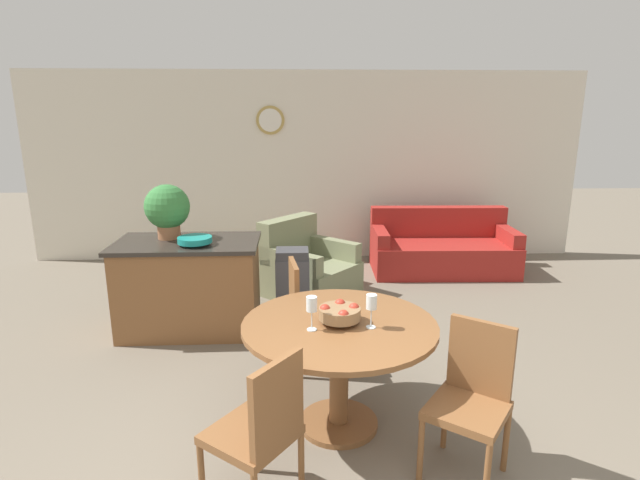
{
  "coord_description": "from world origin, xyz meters",
  "views": [
    {
      "loc": [
        -0.17,
        -1.86,
        2.12
      ],
      "look_at": [
        0.05,
        2.62,
        0.97
      ],
      "focal_mm": 28.0,
      "sensor_mm": 36.0,
      "label": 1
    }
  ],
  "objects_px": {
    "dining_chair_near_left": "(261,427)",
    "couch": "(442,250)",
    "dining_chair_far_side": "(308,309)",
    "dining_table": "(339,347)",
    "fruit_bowl": "(340,313)",
    "wine_glass_left": "(312,305)",
    "kitchen_island": "(190,286)",
    "potted_plant": "(167,209)",
    "wine_glass_right": "(371,303)",
    "trash_bin": "(293,285)",
    "dining_chair_near_right": "(472,393)",
    "armchair": "(307,270)",
    "teal_bowl": "(195,240)"
  },
  "relations": [
    {
      "from": "dining_chair_near_right",
      "to": "armchair",
      "type": "relative_size",
      "value": 0.74
    },
    {
      "from": "wine_glass_right",
      "to": "potted_plant",
      "type": "relative_size",
      "value": 0.42
    },
    {
      "from": "wine_glass_left",
      "to": "potted_plant",
      "type": "height_order",
      "value": "potted_plant"
    },
    {
      "from": "potted_plant",
      "to": "wine_glass_left",
      "type": "bearing_deg",
      "value": -54.78
    },
    {
      "from": "wine_glass_left",
      "to": "trash_bin",
      "type": "distance_m",
      "value": 2.06
    },
    {
      "from": "dining_chair_near_right",
      "to": "wine_glass_right",
      "type": "distance_m",
      "value": 0.8
    },
    {
      "from": "wine_glass_left",
      "to": "wine_glass_right",
      "type": "relative_size",
      "value": 1.0
    },
    {
      "from": "dining_chair_far_side",
      "to": "trash_bin",
      "type": "bearing_deg",
      "value": -179.97
    },
    {
      "from": "wine_glass_right",
      "to": "trash_bin",
      "type": "relative_size",
      "value": 0.3
    },
    {
      "from": "dining_chair_far_side",
      "to": "trash_bin",
      "type": "relative_size",
      "value": 1.23
    },
    {
      "from": "dining_chair_near_left",
      "to": "couch",
      "type": "relative_size",
      "value": 0.49
    },
    {
      "from": "dining_table",
      "to": "dining_chair_near_right",
      "type": "bearing_deg",
      "value": -32.62
    },
    {
      "from": "dining_table",
      "to": "dining_chair_near_left",
      "type": "relative_size",
      "value": 1.39
    },
    {
      "from": "wine_glass_left",
      "to": "wine_glass_right",
      "type": "distance_m",
      "value": 0.38
    },
    {
      "from": "dining_chair_near_right",
      "to": "kitchen_island",
      "type": "relative_size",
      "value": 0.68
    },
    {
      "from": "couch",
      "to": "wine_glass_right",
      "type": "bearing_deg",
      "value": -111.18
    },
    {
      "from": "dining_chair_far_side",
      "to": "fruit_bowl",
      "type": "xyz_separation_m",
      "value": [
        0.19,
        -0.86,
        0.32
      ]
    },
    {
      "from": "wine_glass_left",
      "to": "armchair",
      "type": "relative_size",
      "value": 0.18
    },
    {
      "from": "wine_glass_right",
      "to": "armchair",
      "type": "relative_size",
      "value": 0.18
    },
    {
      "from": "couch",
      "to": "teal_bowl",
      "type": "bearing_deg",
      "value": -144.77
    },
    {
      "from": "fruit_bowl",
      "to": "teal_bowl",
      "type": "xyz_separation_m",
      "value": [
        -1.23,
        1.53,
        0.12
      ]
    },
    {
      "from": "wine_glass_left",
      "to": "teal_bowl",
      "type": "bearing_deg",
      "value": 122.65
    },
    {
      "from": "dining_chair_near_left",
      "to": "wine_glass_left",
      "type": "height_order",
      "value": "wine_glass_left"
    },
    {
      "from": "dining_table",
      "to": "couch",
      "type": "relative_size",
      "value": 0.68
    },
    {
      "from": "teal_bowl",
      "to": "trash_bin",
      "type": "height_order",
      "value": "teal_bowl"
    },
    {
      "from": "dining_chair_near_left",
      "to": "dining_chair_far_side",
      "type": "height_order",
      "value": "same"
    },
    {
      "from": "dining_chair_near_left",
      "to": "couch",
      "type": "distance_m",
      "value": 4.74
    },
    {
      "from": "trash_bin",
      "to": "kitchen_island",
      "type": "bearing_deg",
      "value": -168.78
    },
    {
      "from": "dining_chair_far_side",
      "to": "couch",
      "type": "relative_size",
      "value": 0.49
    },
    {
      "from": "potted_plant",
      "to": "trash_bin",
      "type": "xyz_separation_m",
      "value": [
        1.21,
        0.07,
        -0.83
      ]
    },
    {
      "from": "dining_chair_near_right",
      "to": "kitchen_island",
      "type": "distance_m",
      "value": 2.99
    },
    {
      "from": "dining_table",
      "to": "dining_chair_near_right",
      "type": "height_order",
      "value": "dining_chair_near_right"
    },
    {
      "from": "dining_chair_far_side",
      "to": "armchair",
      "type": "xyz_separation_m",
      "value": [
        0.04,
        1.75,
        -0.22
      ]
    },
    {
      "from": "dining_chair_near_right",
      "to": "trash_bin",
      "type": "relative_size",
      "value": 1.23
    },
    {
      "from": "potted_plant",
      "to": "trash_bin",
      "type": "bearing_deg",
      "value": 3.11
    },
    {
      "from": "fruit_bowl",
      "to": "couch",
      "type": "distance_m",
      "value": 3.89
    },
    {
      "from": "couch",
      "to": "dining_chair_far_side",
      "type": "bearing_deg",
      "value": -124.29
    },
    {
      "from": "kitchen_island",
      "to": "potted_plant",
      "type": "xyz_separation_m",
      "value": [
        -0.2,
        0.14,
        0.75
      ]
    },
    {
      "from": "wine_glass_left",
      "to": "kitchen_island",
      "type": "relative_size",
      "value": 0.16
    },
    {
      "from": "dining_chair_near_left",
      "to": "dining_chair_far_side",
      "type": "bearing_deg",
      "value": 27.36
    },
    {
      "from": "dining_table",
      "to": "couch",
      "type": "xyz_separation_m",
      "value": [
        1.71,
        3.45,
        -0.31
      ]
    },
    {
      "from": "kitchen_island",
      "to": "fruit_bowl",
      "type": "bearing_deg",
      "value": -51.26
    },
    {
      "from": "fruit_bowl",
      "to": "trash_bin",
      "type": "height_order",
      "value": "fruit_bowl"
    },
    {
      "from": "dining_chair_far_side",
      "to": "kitchen_island",
      "type": "xyz_separation_m",
      "value": [
        -1.15,
        0.81,
        -0.06
      ]
    },
    {
      "from": "dining_chair_near_left",
      "to": "kitchen_island",
      "type": "xyz_separation_m",
      "value": [
        -0.86,
        2.42,
        -0.06
      ]
    },
    {
      "from": "wine_glass_right",
      "to": "kitchen_island",
      "type": "distance_m",
      "value": 2.38
    },
    {
      "from": "dining_chair_near_right",
      "to": "couch",
      "type": "bearing_deg",
      "value": -66.38
    },
    {
      "from": "dining_chair_near_left",
      "to": "teal_bowl",
      "type": "bearing_deg",
      "value": 55.84
    },
    {
      "from": "fruit_bowl",
      "to": "wine_glass_left",
      "type": "relative_size",
      "value": 1.22
    },
    {
      "from": "wine_glass_left",
      "to": "couch",
      "type": "height_order",
      "value": "wine_glass_left"
    }
  ]
}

